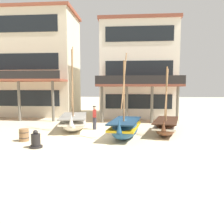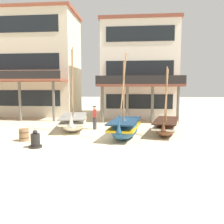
# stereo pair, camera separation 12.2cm
# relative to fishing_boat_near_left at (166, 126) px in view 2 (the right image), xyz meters

# --- Properties ---
(ground_plane) EXTENTS (120.00, 120.00, 0.00)m
(ground_plane) POSITION_rel_fishing_boat_near_left_xyz_m (-3.52, -0.98, -0.53)
(ground_plane) COLOR beige
(fishing_boat_near_left) EXTENTS (2.22, 4.21, 4.27)m
(fishing_boat_near_left) POSITION_rel_fishing_boat_near_left_xyz_m (0.00, 0.00, 0.00)
(fishing_boat_near_left) COLOR brown
(fishing_boat_near_left) RESTS_ON ground
(fishing_boat_centre_large) EXTENTS (2.51, 4.71, 5.85)m
(fishing_boat_centre_large) POSITION_rel_fishing_boat_near_left_xyz_m (-6.36, 1.07, 0.05)
(fishing_boat_centre_large) COLOR silver
(fishing_boat_centre_large) RESTS_ON ground
(fishing_boat_far_right) EXTENTS (2.02, 3.99, 5.05)m
(fishing_boat_far_right) POSITION_rel_fishing_boat_near_left_xyz_m (-2.62, -1.30, 0.07)
(fishing_boat_far_right) COLOR #23517A
(fishing_boat_far_right) RESTS_ON ground
(fisherman_by_hull) EXTENTS (0.26, 0.37, 1.68)m
(fisherman_by_hull) POSITION_rel_fishing_boat_near_left_xyz_m (-4.88, 1.23, 0.31)
(fisherman_by_hull) COLOR #33333D
(fisherman_by_hull) RESTS_ON ground
(capstan_winch) EXTENTS (0.64, 0.64, 0.90)m
(capstan_winch) POSITION_rel_fishing_boat_near_left_xyz_m (-7.00, -4.02, -0.18)
(capstan_winch) COLOR black
(capstan_winch) RESTS_ON ground
(wooden_barrel) EXTENTS (0.56, 0.56, 0.70)m
(wooden_barrel) POSITION_rel_fishing_boat_near_left_xyz_m (-8.26, -2.69, -0.18)
(wooden_barrel) COLOR olive
(wooden_barrel) RESTS_ON ground
(harbor_building_main) EXTENTS (7.68, 9.59, 9.57)m
(harbor_building_main) POSITION_rel_fishing_boat_near_left_xyz_m (-1.60, 10.09, 4.25)
(harbor_building_main) COLOR silver
(harbor_building_main) RESTS_ON ground
(harbor_building_annex) EXTENTS (11.35, 8.16, 11.00)m
(harbor_building_annex) POSITION_rel_fishing_boat_near_left_xyz_m (-13.87, 9.75, 4.97)
(harbor_building_annex) COLOR beige
(harbor_building_annex) RESTS_ON ground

